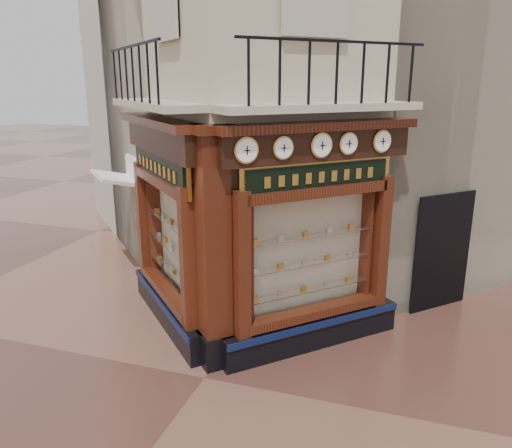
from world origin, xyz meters
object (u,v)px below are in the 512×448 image
at_px(clock_a, 246,150).
at_px(clock_b, 283,148).
at_px(corner_pilaster, 214,254).
at_px(clock_c, 321,145).
at_px(signboard_left, 159,167).
at_px(clock_e, 382,141).
at_px(awning, 124,273).
at_px(signboard_right, 319,176).
at_px(clock_d, 348,144).

distance_m(clock_a, clock_b, 0.62).
height_order(corner_pilaster, clock_c, corner_pilaster).
relative_size(corner_pilaster, signboard_left, 1.74).
relative_size(clock_a, clock_e, 1.03).
bearing_deg(awning, signboard_left, -176.56).
bearing_deg(signboard_right, signboard_left, 135.00).
height_order(corner_pilaster, clock_a, corner_pilaster).
distance_m(clock_c, clock_e, 1.22).
bearing_deg(clock_b, corner_pilaster, 156.85).
bearing_deg(signboard_left, clock_c, -137.28).
bearing_deg(clock_b, clock_a, 180.00).
height_order(clock_b, signboard_left, clock_b).
distance_m(clock_c, awning, 6.73).
height_order(awning, signboard_left, signboard_left).
distance_m(clock_d, clock_e, 0.70).
bearing_deg(clock_b, clock_e, 0.00).
height_order(clock_b, clock_d, clock_d).
bearing_deg(awning, clock_d, -152.57).
height_order(clock_c, clock_e, clock_c).
xyz_separation_m(clock_b, clock_d, (0.86, 0.86, 0.00)).
relative_size(signboard_left, signboard_right, 1.10).
bearing_deg(signboard_left, corner_pilaster, -169.75).
distance_m(clock_d, signboard_right, 0.71).
bearing_deg(clock_e, signboard_right, 174.57).
bearing_deg(clock_e, clock_a, -180.00).
bearing_deg(clock_a, clock_c, 0.00).
bearing_deg(clock_d, clock_b, -180.00).
distance_m(clock_b, signboard_right, 0.92).
distance_m(awning, signboard_right, 6.40).
bearing_deg(clock_b, clock_d, 0.00).
distance_m(corner_pilaster, clock_e, 3.39).
bearing_deg(awning, clock_e, -146.89).
bearing_deg(clock_a, clock_b, -0.00).
bearing_deg(signboard_left, clock_e, -123.99).
distance_m(corner_pilaster, clock_c, 2.42).
distance_m(clock_b, signboard_left, 2.60).
relative_size(awning, signboard_right, 0.74).
relative_size(clock_c, clock_d, 1.10).
bearing_deg(signboard_right, clock_a, -175.39).
bearing_deg(clock_d, signboard_right, 166.67).
xyz_separation_m(clock_e, signboard_right, (-0.90, -0.74, -0.52)).
height_order(clock_a, signboard_right, clock_a).
bearing_deg(clock_a, signboard_right, 4.61).
height_order(clock_d, signboard_left, clock_d).
xyz_separation_m(clock_a, signboard_left, (-2.03, 1.05, -0.52)).
height_order(clock_c, signboard_right, clock_c).
xyz_separation_m(corner_pilaster, clock_e, (2.36, 1.76, 1.67)).
relative_size(corner_pilaster, signboard_right, 1.92).
relative_size(clock_b, signboard_left, 0.16).
relative_size(clock_a, clock_c, 0.99).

